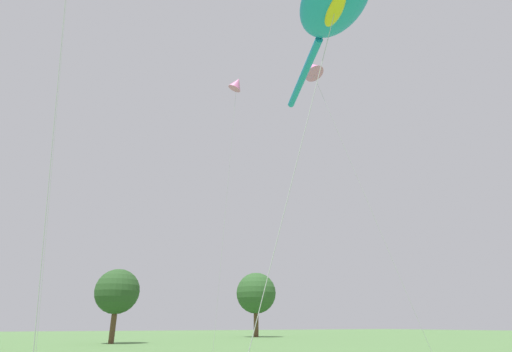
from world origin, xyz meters
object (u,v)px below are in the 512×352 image
Objects in this scene: small_kite_diamond_red at (311,69)px; tree_broad_distant at (117,292)px; tree_pine_center at (256,293)px; big_show_kite at (332,8)px; small_kite_bird_shape at (237,84)px.

tree_broad_distant is at bearing -111.83° from small_kite_diamond_red.
tree_pine_center is 29.60m from tree_broad_distant.
small_kite_diamond_red reaches higher than big_show_kite.
small_kite_bird_shape is 7.41m from small_kite_diamond_red.
big_show_kite is at bearing -90.56° from tree_broad_distant.
big_show_kite is 40.73m from tree_broad_distant.
small_kite_bird_shape is at bearing -86.88° from tree_broad_distant.
tree_pine_center is at bearing 15.89° from small_kite_bird_shape.
small_kite_bird_shape is 30.33m from tree_broad_distant.
tree_pine_center is (23.29, 48.48, -7.94)m from small_kite_diamond_red.
big_show_kite is at bearing -116.13° from tree_pine_center.
big_show_kite reaches higher than tree_pine_center.
small_kite_bird_shape reaches higher than small_kite_diamond_red.
tree_pine_center is 1.32× the size of tree_broad_distant.
tree_broad_distant is at bearing -160.01° from big_show_kite.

